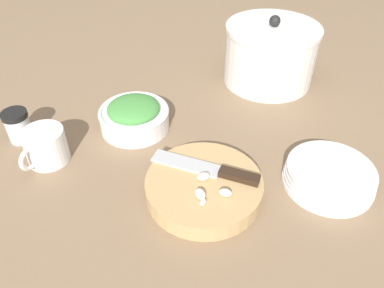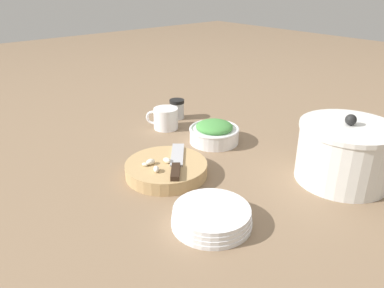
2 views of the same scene
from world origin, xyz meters
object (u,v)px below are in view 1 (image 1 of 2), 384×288
Objects in this scene: chef_knife at (211,169)px; stock_pot at (270,54)px; garlic_cloves at (208,188)px; plate_stack at (329,176)px; cutting_board at (206,187)px; coffee_mug at (45,146)px; herb_bowl at (134,116)px; spice_jar at (18,126)px.

stock_pot is (0.30, 0.32, 0.04)m from chef_knife.
plate_stack is (0.24, -0.03, -0.02)m from garlic_cloves.
plate_stack is at bearing -101.28° from stock_pot.
cutting_board is 3.00× the size of garlic_cloves.
stock_pot is at bearing -1.93° from chef_knife.
stock_pot reaches higher than plate_stack.
garlic_cloves is at bearing -40.28° from coffee_mug.
plate_stack reaches higher than cutting_board.
herb_bowl is at bearing -167.31° from stock_pot.
stock_pot is (0.32, 0.36, 0.03)m from garlic_cloves.
coffee_mug is at bearing 99.16° from chef_knife.
spice_jar is (-0.32, 0.32, -0.01)m from garlic_cloves.
herb_bowl reaches higher than plate_stack.
garlic_cloves is at bearing -166.63° from chef_knife.
spice_jar is at bearing 169.84° from herb_bowl.
spice_jar reaches higher than chef_knife.
stock_pot is (0.39, 0.09, 0.04)m from herb_bowl.
herb_bowl is 0.25m from spice_jar.
plate_stack is (0.51, -0.26, -0.02)m from coffee_mug.
cutting_board is at bearing -41.79° from spice_jar.
plate_stack is 0.73× the size of stock_pot.
garlic_cloves is (-0.01, -0.03, 0.03)m from cutting_board.
stock_pot is at bearing 3.90° from spice_jar.
coffee_mug is at bearing -166.93° from stock_pot.
chef_knife is at bearing -132.88° from stock_pot.
chef_knife is 0.23m from plate_stack.
herb_bowl is (-0.08, 0.25, 0.02)m from cutting_board.
garlic_cloves is at bearing -103.51° from cutting_board.
spice_jar is (-0.35, 0.27, -0.00)m from chef_knife.
cutting_board is 0.46m from stock_pot.
cutting_board is 0.34m from coffee_mug.
herb_bowl is (-0.07, 0.28, -0.01)m from garlic_cloves.
cutting_board is 0.44m from spice_jar.
stock_pot reaches higher than chef_knife.
garlic_cloves is 0.45m from spice_jar.
stock_pot is (0.08, 0.39, 0.06)m from plate_stack.
chef_knife is (0.02, 0.02, 0.02)m from cutting_board.
coffee_mug is (-0.20, -0.05, 0.00)m from herb_bowl.
cutting_board is at bearing 177.39° from chef_knife.
chef_knife reaches higher than cutting_board.
stock_pot is at bearing 47.09° from cutting_board.
spice_jar is (-0.33, 0.29, 0.02)m from cutting_board.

